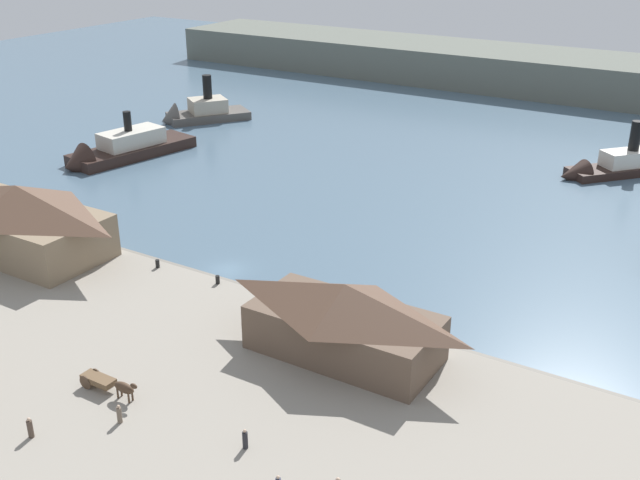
% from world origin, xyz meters
% --- Properties ---
extents(ground_plane, '(320.00, 320.00, 0.00)m').
position_xyz_m(ground_plane, '(0.00, 0.00, 0.00)').
color(ground_plane, slate).
extents(quay_promenade, '(110.00, 36.00, 1.20)m').
position_xyz_m(quay_promenade, '(0.00, -22.00, 0.60)').
color(quay_promenade, gray).
rests_on(quay_promenade, ground).
extents(seawall_edge, '(110.00, 0.80, 1.00)m').
position_xyz_m(seawall_edge, '(0.00, -3.60, 0.50)').
color(seawall_edge, slate).
rests_on(seawall_edge, ground).
extents(ferry_shed_west_terminal, '(20.39, 10.60, 7.95)m').
position_xyz_m(ferry_shed_west_terminal, '(-21.07, -10.02, 5.24)').
color(ferry_shed_west_terminal, '#847056').
rests_on(ferry_shed_west_terminal, quay_promenade).
extents(ferry_shed_customs_shed, '(16.67, 8.23, 6.78)m').
position_xyz_m(ferry_shed_customs_shed, '(20.75, -9.86, 4.65)').
color(ferry_shed_customs_shed, brown).
rests_on(ferry_shed_customs_shed, quay_promenade).
extents(horse_cart, '(5.86, 1.31, 1.87)m').
position_xyz_m(horse_cart, '(7.57, -24.92, 2.13)').
color(horse_cart, brown).
rests_on(horse_cart, quay_promenade).
extents(pedestrian_walking_east, '(0.42, 0.42, 1.71)m').
position_xyz_m(pedestrian_walking_east, '(6.81, -31.97, 1.98)').
color(pedestrian_walking_east, '#4C3D33').
rests_on(pedestrian_walking_east, quay_promenade).
extents(pedestrian_by_tram, '(0.40, 0.40, 1.63)m').
position_xyz_m(pedestrian_by_tram, '(21.04, -24.69, 1.94)').
color(pedestrian_by_tram, '#232328').
rests_on(pedestrian_by_tram, quay_promenade).
extents(pedestrian_near_east_shed, '(0.39, 0.39, 1.57)m').
position_xyz_m(pedestrian_near_east_shed, '(11.11, -27.27, 1.92)').
color(pedestrian_near_east_shed, '#6B5B4C').
rests_on(pedestrian_near_east_shed, quay_promenade).
extents(mooring_post_center_east, '(0.44, 0.44, 0.90)m').
position_xyz_m(mooring_post_center_east, '(2.76, -4.99, 1.65)').
color(mooring_post_center_east, black).
rests_on(mooring_post_center_east, quay_promenade).
extents(mooring_post_east, '(0.44, 0.44, 0.90)m').
position_xyz_m(mooring_post_east, '(-5.26, -5.35, 1.65)').
color(mooring_post_east, black).
rests_on(mooring_post_east, quay_promenade).
extents(ferry_near_quay, '(20.19, 22.14, 9.71)m').
position_xyz_m(ferry_near_quay, '(30.45, 58.34, 1.36)').
color(ferry_near_quay, black).
rests_on(ferry_near_quay, ground).
extents(ferry_moored_west, '(10.82, 23.53, 9.72)m').
position_xyz_m(ferry_moored_west, '(-40.22, 23.24, 1.45)').
color(ferry_moored_west, black).
rests_on(ferry_moored_west, ground).
extents(ferry_mid_harbor, '(14.68, 17.15, 10.82)m').
position_xyz_m(ferry_mid_harbor, '(-45.24, 48.98, 1.48)').
color(ferry_mid_harbor, '#514C47').
rests_on(ferry_mid_harbor, ground).
extents(far_headland, '(180.00, 24.00, 8.00)m').
position_xyz_m(far_headland, '(0.00, 110.00, 4.00)').
color(far_headland, '#60665B').
rests_on(far_headland, ground).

